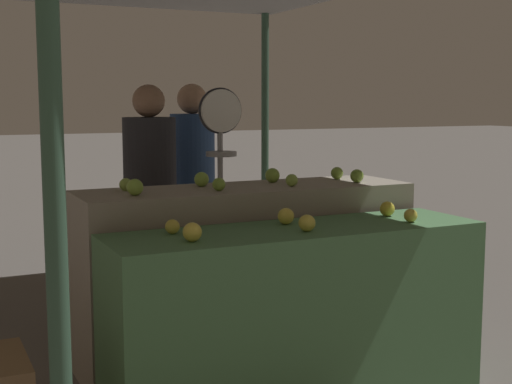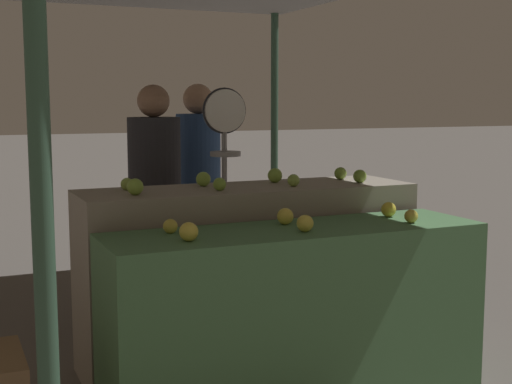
# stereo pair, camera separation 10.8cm
# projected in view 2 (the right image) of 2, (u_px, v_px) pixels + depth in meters

# --- Properties ---
(display_counter_front) EXTENTS (1.93, 0.55, 0.89)m
(display_counter_front) POSITION_uv_depth(u_px,v_px,m) (296.00, 315.00, 3.58)
(display_counter_front) COLOR #4C7A4C
(display_counter_front) RESTS_ON ground_plane
(display_counter_back) EXTENTS (1.93, 0.55, 1.03)m
(display_counter_back) POSITION_uv_depth(u_px,v_px,m) (249.00, 275.00, 4.11)
(display_counter_back) COLOR gray
(display_counter_back) RESTS_ON ground_plane
(apple_front_0) EXTENTS (0.09, 0.09, 0.09)m
(apple_front_0) POSITION_uv_depth(u_px,v_px,m) (189.00, 232.00, 3.19)
(apple_front_0) COLOR yellow
(apple_front_0) RESTS_ON display_counter_front
(apple_front_1) EXTENTS (0.08, 0.08, 0.08)m
(apple_front_1) POSITION_uv_depth(u_px,v_px,m) (305.00, 223.00, 3.42)
(apple_front_1) COLOR gold
(apple_front_1) RESTS_ON display_counter_front
(apple_front_2) EXTENTS (0.07, 0.07, 0.07)m
(apple_front_2) POSITION_uv_depth(u_px,v_px,m) (411.00, 216.00, 3.67)
(apple_front_2) COLOR gold
(apple_front_2) RESTS_ON display_counter_front
(apple_front_3) EXTENTS (0.07, 0.07, 0.07)m
(apple_front_3) POSITION_uv_depth(u_px,v_px,m) (170.00, 226.00, 3.38)
(apple_front_3) COLOR gold
(apple_front_3) RESTS_ON display_counter_front
(apple_front_4) EXTENTS (0.08, 0.08, 0.08)m
(apple_front_4) POSITION_uv_depth(u_px,v_px,m) (285.00, 216.00, 3.62)
(apple_front_4) COLOR yellow
(apple_front_4) RESTS_ON display_counter_front
(apple_front_5) EXTENTS (0.08, 0.08, 0.08)m
(apple_front_5) POSITION_uv_depth(u_px,v_px,m) (389.00, 209.00, 3.86)
(apple_front_5) COLOR gold
(apple_front_5) RESTS_ON display_counter_front
(apple_back_0) EXTENTS (0.09, 0.09, 0.09)m
(apple_back_0) POSITION_uv_depth(u_px,v_px,m) (135.00, 187.00, 3.68)
(apple_back_0) COLOR #84AD3D
(apple_back_0) RESTS_ON display_counter_back
(apple_back_1) EXTENTS (0.07, 0.07, 0.07)m
(apple_back_1) POSITION_uv_depth(u_px,v_px,m) (220.00, 184.00, 3.86)
(apple_back_1) COLOR #7AA338
(apple_back_1) RESTS_ON display_counter_back
(apple_back_2) EXTENTS (0.07, 0.07, 0.07)m
(apple_back_2) POSITION_uv_depth(u_px,v_px,m) (293.00, 180.00, 4.05)
(apple_back_2) COLOR #8EB247
(apple_back_2) RESTS_ON display_counter_back
(apple_back_3) EXTENTS (0.08, 0.08, 0.08)m
(apple_back_3) POSITION_uv_depth(u_px,v_px,m) (360.00, 176.00, 4.23)
(apple_back_3) COLOR #7AA338
(apple_back_3) RESTS_ON display_counter_back
(apple_back_4) EXTENTS (0.07, 0.07, 0.07)m
(apple_back_4) POSITION_uv_depth(u_px,v_px,m) (127.00, 184.00, 3.87)
(apple_back_4) COLOR #8EB247
(apple_back_4) RESTS_ON display_counter_back
(apple_back_5) EXTENTS (0.08, 0.08, 0.08)m
(apple_back_5) POSITION_uv_depth(u_px,v_px,m) (203.00, 179.00, 4.05)
(apple_back_5) COLOR #84AD3D
(apple_back_5) RESTS_ON display_counter_back
(apple_back_6) EXTENTS (0.09, 0.09, 0.09)m
(apple_back_6) POSITION_uv_depth(u_px,v_px,m) (275.00, 175.00, 4.24)
(apple_back_6) COLOR #84AD3D
(apple_back_6) RESTS_ON display_counter_back
(apple_back_7) EXTENTS (0.08, 0.08, 0.08)m
(apple_back_7) POSITION_uv_depth(u_px,v_px,m) (340.00, 173.00, 4.41)
(apple_back_7) COLOR #84AD3D
(apple_back_7) RESTS_ON display_counter_back
(produce_scale) EXTENTS (0.30, 0.20, 1.60)m
(produce_scale) POSITION_uv_depth(u_px,v_px,m) (225.00, 154.00, 4.63)
(produce_scale) COLOR #99999E
(produce_scale) RESTS_ON ground_plane
(person_vendor_at_scale) EXTENTS (0.45, 0.45, 1.62)m
(person_vendor_at_scale) POSITION_uv_depth(u_px,v_px,m) (155.00, 189.00, 4.72)
(person_vendor_at_scale) COLOR #2D2D38
(person_vendor_at_scale) RESTS_ON ground_plane
(person_customer_left) EXTENTS (0.38, 0.38, 1.63)m
(person_customer_left) POSITION_uv_depth(u_px,v_px,m) (199.00, 179.00, 5.17)
(person_customer_left) COLOR #2D2D38
(person_customer_left) RESTS_ON ground_plane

